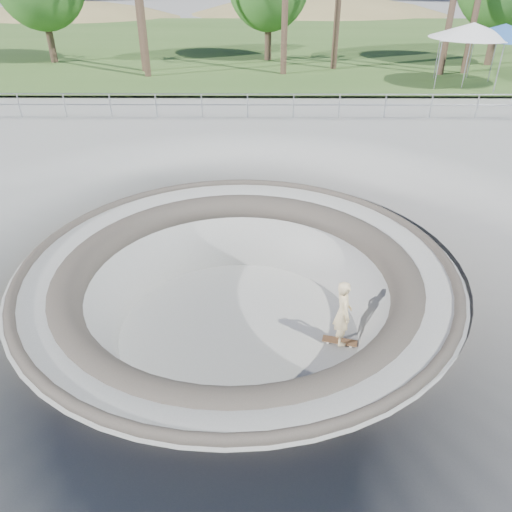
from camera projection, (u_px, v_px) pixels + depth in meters
name	position (u px, v px, depth m)	size (l,w,h in m)	color
ground	(238.00, 265.00, 11.81)	(180.00, 180.00, 0.00)	#999994
skate_bowl	(239.00, 325.00, 12.76)	(14.00, 14.00, 4.10)	#999994
grass_strip	(253.00, 42.00, 40.83)	(180.00, 36.00, 0.12)	#375823
distant_hills	(284.00, 76.00, 64.39)	(103.20, 45.00, 28.60)	olive
safety_railing	(248.00, 105.00, 21.74)	(25.00, 0.06, 1.03)	#93969B
skateboard	(340.00, 341.00, 12.23)	(0.88, 0.45, 0.09)	brown
skater	(343.00, 313.00, 11.78)	(0.63, 0.41, 1.72)	beige
canopy_white	(473.00, 30.00, 25.63)	(5.89, 5.89, 3.10)	#93969B
canopy_blue	(504.00, 32.00, 25.64)	(5.48, 5.48, 3.05)	#93969B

